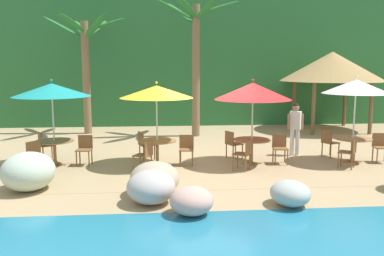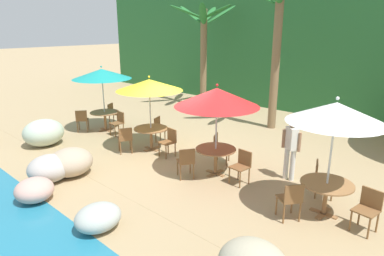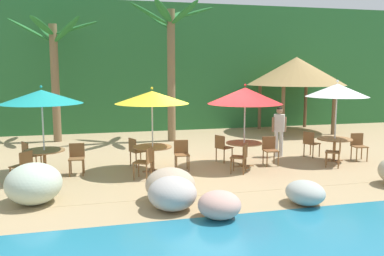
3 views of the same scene
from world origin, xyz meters
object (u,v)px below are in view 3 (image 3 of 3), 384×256
(chair_teal_seaward, at_px, (77,156))
(dining_table_white, at_px, (335,142))
(chair_yellow_seaward, at_px, (182,153))
(umbrella_white, at_px, (337,90))
(umbrella_teal, at_px, (41,97))
(palapa_hut, at_px, (296,71))
(chair_yellow_left, at_px, (146,161))
(umbrella_yellow, at_px, (152,97))
(chair_white_inland, at_px, (310,142))
(chair_yellow_inland, at_px, (136,150))
(chair_red_left, at_px, (242,156))
(chair_red_inland, at_px, (222,146))
(dining_table_teal, at_px, (44,155))
(chair_white_seaward, at_px, (358,145))
(waiter_in_white, at_px, (279,128))
(chair_teal_left, at_px, (23,165))
(umbrella_red, at_px, (245,96))
(palm_tree_second, at_px, (171,48))
(dining_table_yellow, at_px, (153,151))
(dining_table_red, at_px, (244,147))
(palm_tree_nearest, at_px, (55,57))
(chair_red_seaward, at_px, (270,148))
(chair_teal_inland, at_px, (29,154))
(chair_white_left, at_px, (336,151))

(chair_teal_seaward, bearing_deg, dining_table_white, -2.50)
(chair_yellow_seaward, height_order, umbrella_white, umbrella_white)
(umbrella_teal, relative_size, chair_teal_seaward, 2.88)
(palapa_hut, bearing_deg, chair_yellow_left, -139.77)
(umbrella_yellow, bearing_deg, chair_white_inland, 6.54)
(chair_yellow_inland, distance_m, chair_red_left, 3.23)
(umbrella_teal, xyz_separation_m, chair_white_inland, (8.39, 0.41, -1.69))
(chair_red_inland, xyz_separation_m, dining_table_white, (3.52, -0.77, 0.10))
(dining_table_teal, relative_size, chair_white_seaward, 1.26)
(dining_table_teal, xyz_separation_m, chair_yellow_seaward, (3.83, -0.20, -0.10))
(chair_yellow_inland, xyz_separation_m, waiter_in_white, (4.83, 0.21, 0.47))
(chair_teal_left, height_order, umbrella_red, umbrella_red)
(chair_white_seaward, bearing_deg, palm_tree_second, 135.32)
(dining_table_yellow, height_order, chair_white_seaward, chair_white_seaward)
(chair_yellow_seaward, height_order, palm_tree_second, palm_tree_second)
(dining_table_red, xyz_separation_m, chair_red_left, (-0.37, -0.77, -0.10))
(chair_yellow_seaward, bearing_deg, palm_tree_nearest, 122.36)
(chair_red_left, distance_m, dining_table_white, 3.52)
(dining_table_teal, bearing_deg, umbrella_white, -2.13)
(umbrella_teal, bearing_deg, chair_teal_seaward, 1.35)
(chair_yellow_inland, distance_m, umbrella_white, 6.55)
(dining_table_teal, relative_size, chair_teal_left, 1.26)
(dining_table_teal, bearing_deg, waiter_in_white, 5.87)
(umbrella_yellow, xyz_separation_m, dining_table_white, (5.85, -0.12, -1.53))
(umbrella_yellow, height_order, dining_table_yellow, umbrella_yellow)
(chair_red_seaward, relative_size, waiter_in_white, 0.51)
(chair_teal_inland, distance_m, chair_red_seaward, 7.15)
(dining_table_red, distance_m, chair_red_seaward, 0.86)
(chair_teal_inland, relative_size, umbrella_red, 0.35)
(chair_yellow_seaward, bearing_deg, chair_red_inland, 23.53)
(chair_teal_left, xyz_separation_m, palapa_hut, (11.15, 6.53, 2.31))
(chair_yellow_left, bearing_deg, palm_tree_nearest, 111.06)
(chair_teal_inland, bearing_deg, palm_tree_nearest, 84.18)
(umbrella_teal, xyz_separation_m, chair_white_left, (8.39, -1.07, -1.69))
(dining_table_teal, distance_m, chair_white_seaward, 9.68)
(dining_table_teal, bearing_deg, umbrella_yellow, -3.99)
(chair_teal_seaward, xyz_separation_m, chair_white_left, (7.54, -1.09, 0.00))
(chair_yellow_seaward, height_order, chair_yellow_left, same)
(chair_red_inland, relative_size, chair_white_left, 1.00)
(chair_teal_seaward, distance_m, waiter_in_white, 6.61)
(chair_white_inland, bearing_deg, dining_table_teal, -177.18)
(chair_white_inland, bearing_deg, umbrella_yellow, -173.46)
(chair_white_seaward, xyz_separation_m, palm_tree_nearest, (-9.64, 6.14, 2.88))
(palm_tree_nearest, height_order, palm_tree_second, palm_tree_second)
(chair_teal_inland, bearing_deg, palm_tree_second, 38.64)
(chair_teal_seaward, distance_m, chair_red_inland, 4.46)
(chair_red_inland, xyz_separation_m, palapa_hut, (5.40, 5.37, 2.31))
(chair_white_left, bearing_deg, chair_red_left, 179.67)
(chair_teal_inland, xyz_separation_m, dining_table_white, (9.30, -1.03, 0.10))
(chair_white_left, bearing_deg, chair_teal_inland, 168.69)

